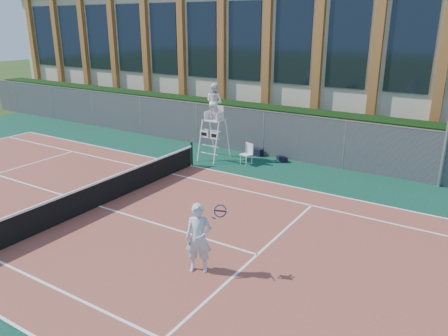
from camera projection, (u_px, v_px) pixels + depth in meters
The scene contains 13 objects.
ground at pixel (99, 207), 15.56m from camera, with size 120.00×120.00×0.00m, color #233814.
apron at pixel (119, 198), 16.36m from camera, with size 36.00×20.00×0.01m, color #0B3125.
tennis_court at pixel (99, 206), 15.56m from camera, with size 23.77×10.97×0.02m, color brown.
tennis_net at pixel (98, 193), 15.39m from camera, with size 0.10×11.30×1.10m.
fence at pixel (229, 128), 22.26m from camera, with size 40.00×0.06×2.20m, color #595E60, non-canonical shape.
hedge at pixel (240, 124), 23.23m from camera, with size 40.00×1.40×2.20m, color black.
building at pixel (302, 56), 28.63m from camera, with size 45.00×10.60×8.22m.
steel_pole at pixel (446, 136), 16.83m from camera, with size 0.12×0.12×4.14m, color #9EA0A5.
umpire_chair at pixel (214, 104), 20.21m from camera, with size 1.02×1.57×3.65m.
plastic_chair at pixel (248, 152), 20.06m from camera, with size 0.55×0.55×0.98m.
sports_bag_near at pixel (255, 151), 21.56m from camera, with size 0.81×0.32×0.35m, color black.
sports_bag_far at pixel (282, 159), 20.62m from camera, with size 0.57×0.25×0.23m, color black.
tennis_player at pixel (199, 238), 11.24m from camera, with size 1.10×0.82×1.89m.
Camera 1 is at (11.42, -9.71, 6.27)m, focal length 35.00 mm.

